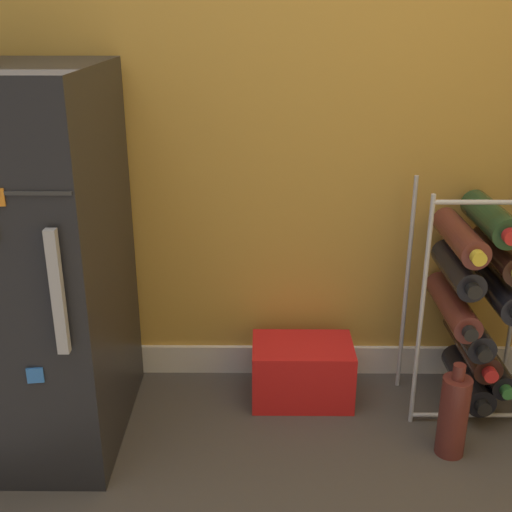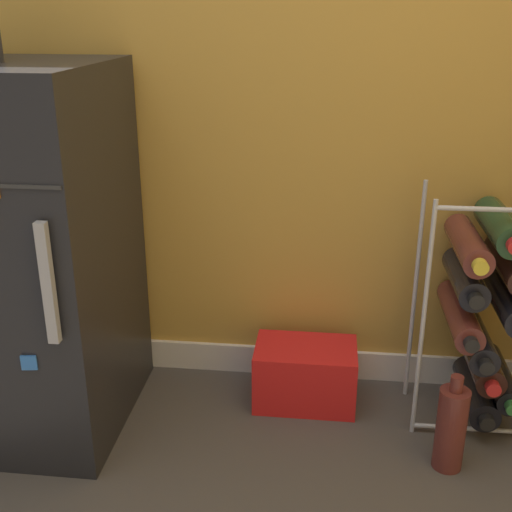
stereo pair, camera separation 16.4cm
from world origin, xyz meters
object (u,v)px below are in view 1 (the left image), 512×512
mini_fridge (20,264)px  soda_box (302,371)px  wine_rack (475,300)px  loose_bottle_floor (453,415)px

mini_fridge → soda_box: size_ratio=3.32×
mini_fridge → soda_box: 0.83m
wine_rack → loose_bottle_floor: wine_rack is taller
soda_box → mini_fridge: bearing=-169.1°
mini_fridge → wine_rack: bearing=5.5°
mini_fridge → wine_rack: 1.20m
wine_rack → loose_bottle_floor: size_ratio=2.52×
mini_fridge → loose_bottle_floor: bearing=-5.7°
soda_box → loose_bottle_floor: bearing=-34.0°
wine_rack → soda_box: 0.52m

